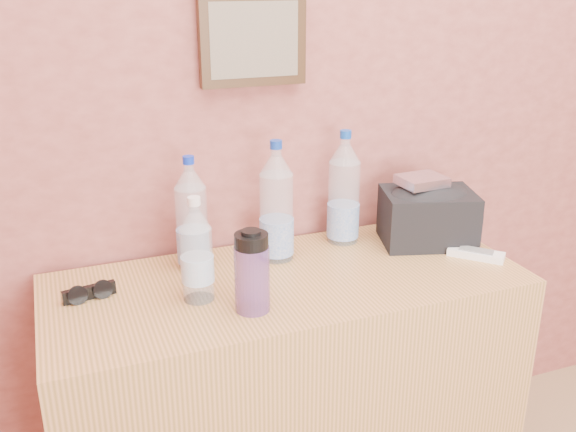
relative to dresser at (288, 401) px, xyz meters
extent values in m
plane|color=#B3625E|center=(0.24, 0.29, 0.95)|extent=(4.00, 0.00, 4.00)
cube|color=tan|center=(0.00, 0.00, 0.00)|extent=(1.28, 0.53, 0.80)
cylinder|color=white|center=(-0.22, 0.17, 0.54)|extent=(0.09, 0.09, 0.28)
cylinder|color=#102EBE|center=(-0.22, 0.17, 0.71)|extent=(0.03, 0.03, 0.02)
cylinder|color=#C8EDFF|center=(0.02, 0.14, 0.55)|extent=(0.09, 0.09, 0.30)
cylinder|color=#1239A4|center=(0.02, 0.14, 0.74)|extent=(0.03, 0.03, 0.02)
cylinder|color=silver|center=(0.25, 0.18, 0.55)|extent=(0.09, 0.09, 0.30)
cylinder|color=#1047B2|center=(0.25, 0.18, 0.73)|extent=(0.03, 0.03, 0.02)
cylinder|color=white|center=(-0.25, -0.03, 0.52)|extent=(0.08, 0.08, 0.23)
cylinder|color=white|center=(-0.25, -0.03, 0.66)|extent=(0.03, 0.03, 0.02)
cylinder|color=#633B8B|center=(-0.14, -0.13, 0.48)|extent=(0.09, 0.09, 0.17)
cylinder|color=black|center=(-0.14, -0.13, 0.59)|extent=(0.08, 0.08, 0.04)
cube|color=silver|center=(0.56, -0.07, 0.41)|extent=(0.15, 0.15, 0.02)
cube|color=silver|center=(0.46, 0.09, 0.60)|extent=(0.14, 0.12, 0.03)
camera|label=1|loc=(-0.56, -1.45, 1.17)|focal=40.00mm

